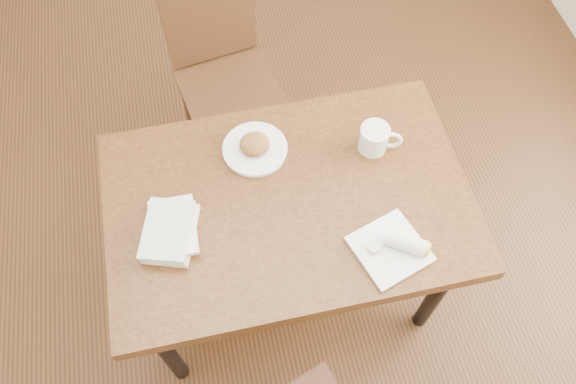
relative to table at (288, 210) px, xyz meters
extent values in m
cube|color=#472814|center=(0.00, 0.00, -0.67)|extent=(4.00, 5.00, 0.01)
cube|color=brown|center=(0.00, 0.00, 0.05)|extent=(1.25, 0.82, 0.06)
cylinder|color=black|center=(-0.53, -0.31, -0.32)|extent=(0.06, 0.06, 0.69)
cylinder|color=black|center=(0.53, -0.31, -0.32)|extent=(0.06, 0.06, 0.69)
cylinder|color=black|center=(-0.53, 0.31, -0.32)|extent=(0.06, 0.06, 0.69)
cylinder|color=black|center=(0.53, 0.31, -0.32)|extent=(0.06, 0.06, 0.69)
cylinder|color=#3F2312|center=(0.04, 0.98, -0.44)|extent=(0.04, 0.04, 0.45)
cylinder|color=#3F2312|center=(-0.31, 0.91, -0.44)|extent=(0.04, 0.04, 0.45)
cylinder|color=#3F2312|center=(0.11, 0.62, -0.44)|extent=(0.04, 0.04, 0.45)
cylinder|color=#3F2312|center=(-0.25, 0.56, -0.44)|extent=(0.04, 0.04, 0.45)
cube|color=#3F2312|center=(-0.10, 0.77, -0.20)|extent=(0.49, 0.49, 0.04)
cube|color=#3F2312|center=(-0.14, 0.96, 0.06)|extent=(0.40, 0.11, 0.45)
cylinder|color=white|center=(-0.07, 0.22, 0.09)|extent=(0.23, 0.23, 0.01)
cylinder|color=white|center=(-0.07, 0.22, 0.10)|extent=(0.23, 0.23, 0.01)
ellipsoid|color=#B27538|center=(-0.07, 0.22, 0.13)|extent=(0.11, 0.11, 0.06)
cylinder|color=white|center=(0.34, 0.15, 0.13)|extent=(0.11, 0.11, 0.11)
torus|color=white|center=(0.40, 0.13, 0.13)|extent=(0.09, 0.04, 0.08)
cylinder|color=tan|center=(0.34, 0.15, 0.18)|extent=(0.09, 0.09, 0.01)
cylinder|color=#F2E5CC|center=(0.34, 0.15, 0.19)|extent=(0.06, 0.06, 0.00)
cube|color=white|center=(0.28, -0.26, 0.09)|extent=(0.27, 0.27, 0.01)
cube|color=white|center=(0.28, -0.26, 0.10)|extent=(0.27, 0.27, 0.01)
cylinder|color=white|center=(0.33, -0.26, 0.13)|extent=(0.14, 0.12, 0.05)
cylinder|color=yellow|center=(0.39, -0.30, 0.13)|extent=(0.04, 0.05, 0.05)
cylinder|color=silver|center=(0.23, -0.25, 0.11)|extent=(0.05, 0.05, 0.03)
cylinder|color=red|center=(0.23, -0.25, 0.12)|extent=(0.04, 0.04, 0.01)
cube|color=white|center=(-0.41, -0.05, 0.09)|extent=(0.22, 0.26, 0.02)
cube|color=silver|center=(-0.39, -0.04, 0.12)|extent=(0.15, 0.22, 0.02)
cube|color=#7FBF95|center=(-0.41, -0.05, 0.13)|extent=(0.21, 0.26, 0.02)
camera|label=1|loc=(-0.20, -0.92, 1.76)|focal=35.00mm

